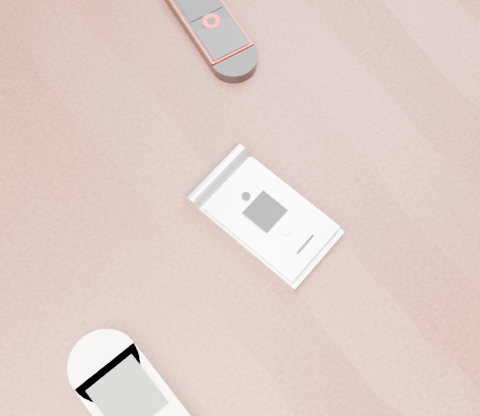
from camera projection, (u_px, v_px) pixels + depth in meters
ground at (238, 358)px, 1.21m from camera, size 4.00×4.00×0.00m
table at (236, 256)px, 0.61m from camera, size 1.20×0.80×0.75m
nokia_black_red at (207, 19)px, 0.56m from camera, size 0.05×0.13×0.01m
motorola_razr at (268, 218)px, 0.50m from camera, size 0.08×0.12×0.02m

